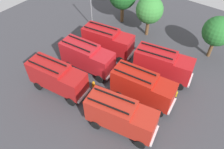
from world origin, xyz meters
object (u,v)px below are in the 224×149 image
Objects in this scene: tree_1 at (150,10)px; fire_truck_1 at (121,115)px; fire_truck_0 at (57,77)px; tree_2 at (218,31)px; traffic_cone_0 at (132,73)px; firefighter_0 at (94,87)px; fire_truck_3 at (142,86)px; fire_truck_5 at (163,64)px; fire_truck_4 at (108,40)px; fire_truck_2 at (87,57)px; firefighter_1 at (175,95)px; lamppost at (91,6)px.

fire_truck_1 is at bearing -68.20° from tree_1.
tree_1 reaches higher than fire_truck_0.
traffic_cone_0 is at bearing -123.38° from tree_2.
fire_truck_0 reaches higher than firefighter_0.
fire_truck_3 and fire_truck_5 have the same top height.
tree_1 is at bearing 100.69° from fire_truck_1.
tree_1 reaches higher than fire_truck_4.
fire_truck_2 is 4.39m from firefighter_0.
tree_2 reaches higher than fire_truck_5.
fire_truck_0 is at bearing -158.27° from fire_truck_3.
fire_truck_1 and fire_truck_5 have the same top height.
fire_truck_3 is 10.06× the size of traffic_cone_0.
fire_truck_0 is 1.00× the size of fire_truck_4.
fire_truck_2 is (0.33, 4.83, 0.00)m from fire_truck_0.
firefighter_0 is (-5.02, -2.53, -1.18)m from fire_truck_3.
fire_truck_4 is 7.95m from tree_1.
fire_truck_4 reaches higher than firefighter_0.
fire_truck_0 is at bearing -72.35° from firefighter_1.
fire_truck_5 is 1.18× the size of lamppost.
lamppost reaches higher than fire_truck_1.
firefighter_0 is 0.28× the size of tree_1.
fire_truck_4 is 5.94m from traffic_cone_0.
firefighter_1 is 2.17× the size of traffic_cone_0.
lamppost reaches higher than fire_truck_4.
traffic_cone_0 is (-2.96, 2.69, -1.78)m from fire_truck_3.
fire_truck_2 is 4.30m from fire_truck_4.
tree_1 reaches higher than fire_truck_2.
fire_truck_4 is at bearing 80.15° from fire_truck_0.
fire_truck_2 is at bearing -154.38° from traffic_cone_0.
fire_truck_1 is 17.49m from tree_2.
fire_truck_0 is 9.50m from traffic_cone_0.
fire_truck_0 reaches higher than traffic_cone_0.
tree_2 is at bearing 13.19° from lamppost.
firefighter_0 is at bearing -135.63° from fire_truck_5.
firefighter_0 is at bearing -72.76° from firefighter_1.
firefighter_1 is at bearing -18.97° from lamppost.
fire_truck_1 is at bearing -55.47° from fire_truck_4.
fire_truck_1 is at bearing -100.73° from tree_2.
tree_2 is 0.96× the size of lamppost.
fire_truck_2 reaches higher than traffic_cone_0.
fire_truck_5 is 8.92m from firefighter_0.
tree_1 is (-9.44, 9.65, 3.34)m from firefighter_1.
fire_truck_2 is at bearing -98.93° from fire_truck_4.
fire_truck_1 is at bearing -40.76° from lamppost.
fire_truck_4 is (0.30, 9.13, 0.00)m from fire_truck_0.
fire_truck_2 is at bearing 172.33° from fire_truck_3.
fire_truck_0 reaches higher than firefighter_1.
fire_truck_4 is 4.67× the size of firefighter_1.
fire_truck_3 is 4.30× the size of firefighter_0.
fire_truck_5 is at bearing 82.46° from fire_truck_3.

